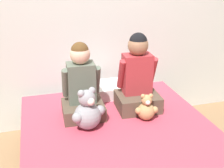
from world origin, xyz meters
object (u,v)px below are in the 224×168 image
teddy_bear_held_by_left_child (88,112)px  bed (125,163)px  pillow_at_headboard (101,90)px  teddy_bear_held_by_right_child (146,109)px  child_on_right (137,79)px  child_on_left (82,87)px

teddy_bear_held_by_left_child → bed: bearing=-62.1°
pillow_at_headboard → teddy_bear_held_by_right_child: bearing=-65.6°
bed → teddy_bear_held_by_right_child: (0.24, 0.22, 0.31)m
child_on_right → bed: bearing=-116.5°
child_on_left → teddy_bear_held_by_right_child: bearing=-23.1°
teddy_bear_held_by_left_child → pillow_at_headboard: bearing=47.3°
pillow_at_headboard → child_on_left: bearing=-126.2°
child_on_right → pillow_at_headboard: (-0.25, 0.32, -0.21)m
bed → pillow_at_headboard: (0.00, 0.75, 0.27)m
bed → pillow_at_headboard: size_ratio=3.72×
child_on_left → teddy_bear_held_by_left_child: child_on_left is taller
child_on_right → child_on_left: bearing=-177.3°
child_on_left → teddy_bear_held_by_right_child: 0.55m
pillow_at_headboard → child_on_right: bearing=-52.2°
bed → child_on_right: 0.70m
child_on_right → pillow_at_headboard: 0.45m
child_on_right → teddy_bear_held_by_left_child: 0.54m
child_on_right → pillow_at_headboard: child_on_right is taller
teddy_bear_held_by_right_child → teddy_bear_held_by_left_child: bearing=-171.2°
bed → teddy_bear_held_by_left_child: size_ratio=5.72×
bed → child_on_left: bearing=117.9°
bed → child_on_left: size_ratio=3.05×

